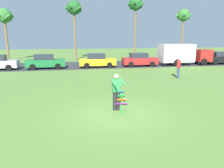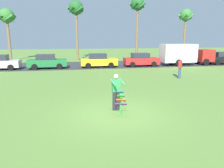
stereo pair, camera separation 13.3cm
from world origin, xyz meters
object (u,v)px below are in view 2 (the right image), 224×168
parked_truck_red_cab (184,54)px  palm_tree_left_near (7,18)px  person_kite_flyer (116,91)px  parked_car_red (141,60)px  palm_tree_far_left (186,17)px  palm_tree_right_near (76,10)px  parked_car_yellow (99,61)px  person_walker_near (180,67)px  parked_car_black (223,58)px  kite_held (121,100)px  parked_car_green (47,62)px  palm_tree_centre_far (138,7)px

parked_truck_red_cab → palm_tree_left_near: palm_tree_left_near is taller
person_kite_flyer → parked_truck_red_cab: parked_truck_red_cab is taller
parked_car_red → palm_tree_far_left: bearing=43.0°
person_kite_flyer → palm_tree_right_near: 24.94m
parked_truck_red_cab → palm_tree_left_near: size_ratio=0.89×
parked_car_yellow → person_walker_near: 10.13m
parked_car_red → parked_car_black: 11.15m
kite_held → parked_car_black: 23.51m
palm_tree_far_left → parked_car_red: bearing=-137.0°
parked_car_green → palm_tree_right_near: 11.65m
person_kite_flyer → parked_car_black: 23.12m
parked_car_yellow → parked_car_red: 5.18m
parked_car_red → palm_tree_left_near: size_ratio=0.56×
palm_tree_centre_far → parked_car_black: bearing=-46.1°
parked_car_red → parked_truck_red_cab: bearing=-0.0°
palm_tree_left_near → palm_tree_far_left: bearing=2.0°
person_kite_flyer → palm_tree_right_near: (-1.06, 24.07, 6.43)m
person_kite_flyer → palm_tree_centre_far: (8.56, 24.42, 7.23)m
parked_truck_red_cab → parked_car_black: (5.54, 0.00, -0.64)m
parked_truck_red_cab → palm_tree_centre_far: bearing=109.8°
parked_car_yellow → parked_car_black: size_ratio=1.00×
person_kite_flyer → kite_held: 0.74m
parked_truck_red_cab → palm_tree_centre_far: size_ratio=0.69×
parked_car_red → palm_tree_left_near: bearing=150.7°
person_kite_flyer → parked_car_red: 16.45m
person_kite_flyer → palm_tree_far_left: size_ratio=0.21×
palm_tree_far_left → parked_truck_red_cab: bearing=-118.7°
parked_car_red → palm_tree_far_left: palm_tree_far_left is taller
parked_car_yellow → person_walker_near: bearing=-54.8°
kite_held → parked_car_green: bearing=106.7°
palm_tree_left_near → parked_car_green: bearing=-57.0°
person_kite_flyer → kite_held: bearing=-83.4°
palm_tree_left_near → palm_tree_centre_far: 19.63m
parked_truck_red_cab → person_walker_near: parked_truck_red_cab is taller
parked_car_red → person_walker_near: 8.31m
parked_truck_red_cab → palm_tree_far_left: (5.84, 10.66, 5.49)m
kite_held → person_walker_near: (6.86, 7.59, 0.27)m
palm_tree_left_near → parked_car_black: bearing=-18.8°
parked_car_red → parked_car_black: bearing=-0.0°
parked_car_green → person_walker_near: size_ratio=2.45×
parked_car_green → palm_tree_far_left: palm_tree_far_left is taller
parked_car_yellow → palm_tree_right_near: bearing=103.6°
kite_held → palm_tree_centre_far: 27.54m
person_walker_near → parked_car_green: bearing=144.6°
palm_tree_far_left → person_walker_near: (-10.79, -18.93, -5.97)m
palm_tree_right_near → palm_tree_centre_far: palm_tree_centre_far is taller
parked_car_green → parked_car_yellow: 5.79m
parked_car_green → palm_tree_left_near: 12.75m
parked_car_yellow → palm_tree_centre_far: 13.99m
kite_held → parked_car_red: (6.20, 15.87, 0.11)m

